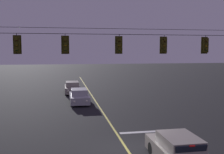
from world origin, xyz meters
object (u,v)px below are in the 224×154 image
(traffic_light_rightmost, at_px, (206,45))
(car_oncoming_trailing, at_px, (72,88))
(traffic_light_leftmost, at_px, (17,44))
(traffic_light_centre, at_px, (119,45))
(traffic_light_right_inner, at_px, (164,45))
(car_oncoming_lead, at_px, (79,97))
(car_waiting_near_lane, at_px, (179,151))
(traffic_light_left_inner, at_px, (65,45))

(traffic_light_rightmost, relative_size, car_oncoming_trailing, 0.28)
(traffic_light_leftmost, bearing_deg, traffic_light_centre, 0.00)
(traffic_light_right_inner, xyz_separation_m, car_oncoming_lead, (-4.95, 9.72, -4.87))
(traffic_light_right_inner, distance_m, car_waiting_near_lane, 7.62)
(traffic_light_rightmost, relative_size, car_waiting_near_lane, 0.28)
(car_waiting_near_lane, bearing_deg, traffic_light_rightmost, 52.59)
(traffic_light_left_inner, xyz_separation_m, traffic_light_centre, (3.35, 0.00, 0.00))
(traffic_light_leftmost, bearing_deg, traffic_light_rightmost, 0.00)
(traffic_light_left_inner, xyz_separation_m, car_oncoming_lead, (1.37, 9.72, -4.87))
(traffic_light_leftmost, bearing_deg, car_oncoming_trailing, 76.98)
(traffic_light_left_inner, height_order, car_waiting_near_lane, traffic_light_left_inner)
(car_waiting_near_lane, height_order, car_oncoming_trailing, same)
(car_waiting_near_lane, xyz_separation_m, car_oncoming_trailing, (-3.96, 21.84, -0.00))
(traffic_light_rightmost, bearing_deg, car_waiting_near_lane, -127.41)
(traffic_light_centre, xyz_separation_m, traffic_light_right_inner, (2.97, 0.00, 0.00))
(car_oncoming_lead, height_order, car_oncoming_trailing, same)
(car_oncoming_lead, xyz_separation_m, car_oncoming_trailing, (-0.44, 6.45, 0.00))
(traffic_light_leftmost, height_order, car_waiting_near_lane, traffic_light_leftmost)
(traffic_light_centre, xyz_separation_m, car_oncoming_lead, (-1.98, 9.72, -4.87))
(traffic_light_left_inner, bearing_deg, car_oncoming_lead, 81.97)
(traffic_light_leftmost, distance_m, car_waiting_near_lane, 10.74)
(traffic_light_right_inner, bearing_deg, traffic_light_left_inner, 180.00)
(traffic_light_leftmost, relative_size, car_oncoming_trailing, 0.28)
(traffic_light_centre, bearing_deg, car_oncoming_trailing, 98.49)
(traffic_light_centre, bearing_deg, traffic_light_left_inner, 180.00)
(traffic_light_right_inner, relative_size, car_oncoming_lead, 0.28)
(traffic_light_leftmost, relative_size, traffic_light_right_inner, 1.00)
(traffic_light_left_inner, bearing_deg, traffic_light_rightmost, 0.00)
(traffic_light_leftmost, relative_size, car_waiting_near_lane, 0.28)
(traffic_light_centre, bearing_deg, traffic_light_right_inner, 0.00)
(traffic_light_centre, height_order, car_oncoming_lead, traffic_light_centre)
(traffic_light_left_inner, distance_m, car_oncoming_lead, 10.96)
(traffic_light_leftmost, bearing_deg, car_oncoming_lead, 66.74)
(traffic_light_right_inner, bearing_deg, car_oncoming_trailing, 108.43)
(traffic_light_right_inner, xyz_separation_m, traffic_light_rightmost, (2.92, 0.00, 0.00))
(car_oncoming_lead, relative_size, car_oncoming_trailing, 1.00)
(traffic_light_centre, bearing_deg, car_waiting_near_lane, -74.73)
(car_waiting_near_lane, bearing_deg, traffic_light_right_inner, 75.92)
(traffic_light_leftmost, xyz_separation_m, traffic_light_rightmost, (12.04, 0.00, 0.00))
(car_oncoming_lead, bearing_deg, traffic_light_leftmost, -113.26)
(car_oncoming_lead, bearing_deg, car_waiting_near_lane, -77.10)
(car_waiting_near_lane, bearing_deg, traffic_light_leftmost, 143.61)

